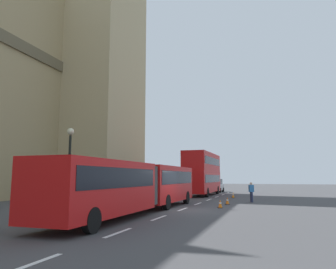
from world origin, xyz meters
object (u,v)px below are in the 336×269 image
(double_decker_bus, at_px, (203,172))
(sedan_lead, at_px, (216,186))
(traffic_cone_middle, at_px, (227,201))
(traffic_cone_east, at_px, (233,195))
(street_lamp, at_px, (69,162))
(articulated_bus, at_px, (138,183))
(traffic_cone_west, at_px, (220,204))
(pedestrian_near_cones, at_px, (251,191))

(double_decker_bus, height_order, sedan_lead, double_decker_bus)
(sedan_lead, xyz_separation_m, traffic_cone_middle, (-19.46, -4.21, -0.63))
(sedan_lead, height_order, traffic_cone_east, sedan_lead)
(street_lamp, bearing_deg, traffic_cone_middle, -46.96)
(articulated_bus, bearing_deg, sedan_lead, -0.24)
(street_lamp, bearing_deg, articulated_bus, -81.57)
(sedan_lead, height_order, traffic_cone_middle, sedan_lead)
(articulated_bus, relative_size, double_decker_bus, 1.64)
(double_decker_bus, distance_m, street_lamp, 20.02)
(articulated_bus, distance_m, double_decker_bus, 18.86)
(traffic_cone_east, bearing_deg, sedan_lead, 17.97)
(double_decker_bus, relative_size, street_lamp, 1.97)
(double_decker_bus, xyz_separation_m, traffic_cone_east, (-3.37, -3.87, -2.43))
(traffic_cone_west, relative_size, street_lamp, 0.11)
(sedan_lead, height_order, pedestrian_near_cones, sedan_lead)
(traffic_cone_east, height_order, street_lamp, street_lamp)
(street_lamp, height_order, pedestrian_near_cones, street_lamp)
(traffic_cone_middle, relative_size, traffic_cone_east, 1.00)
(double_decker_bus, bearing_deg, traffic_cone_middle, -159.00)
(traffic_cone_middle, xyz_separation_m, street_lamp, (-8.24, 8.83, 2.77))
(traffic_cone_east, relative_size, street_lamp, 0.11)
(traffic_cone_east, distance_m, street_lamp, 18.39)
(street_lamp, bearing_deg, traffic_cone_east, -27.42)
(traffic_cone_west, height_order, pedestrian_near_cones, pedestrian_near_cones)
(traffic_cone_middle, height_order, pedestrian_near_cones, pedestrian_near_cones)
(articulated_bus, distance_m, street_lamp, 4.74)
(sedan_lead, distance_m, traffic_cone_west, 22.83)
(street_lamp, bearing_deg, double_decker_bus, -13.00)
(articulated_bus, relative_size, pedestrian_near_cones, 10.09)
(articulated_bus, distance_m, traffic_cone_middle, 8.84)
(double_decker_bus, distance_m, sedan_lead, 8.40)
(traffic_cone_east, relative_size, pedestrian_near_cones, 0.34)
(traffic_cone_west, xyz_separation_m, street_lamp, (-5.26, 8.73, 2.77))
(articulated_bus, bearing_deg, pedestrian_near_cones, -30.32)
(traffic_cone_east, xyz_separation_m, street_lamp, (-16.13, 8.37, 2.77))
(traffic_cone_west, relative_size, pedestrian_near_cones, 0.34)
(street_lamp, distance_m, pedestrian_near_cones, 15.34)
(traffic_cone_west, distance_m, traffic_cone_middle, 2.98)
(traffic_cone_west, bearing_deg, traffic_cone_middle, -1.87)
(articulated_bus, bearing_deg, traffic_cone_east, -14.03)
(traffic_cone_middle, bearing_deg, traffic_cone_east, 3.31)
(articulated_bus, bearing_deg, street_lamp, 98.43)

